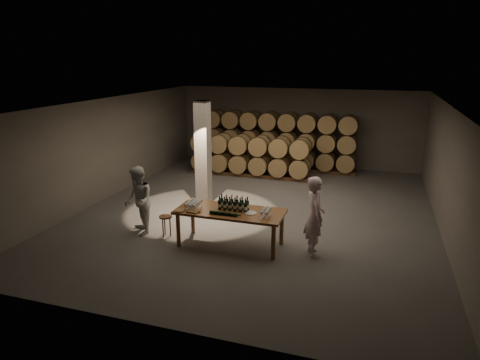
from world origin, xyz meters
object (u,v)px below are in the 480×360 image
(bottle_cluster, at_px, (233,205))
(person_woman, at_px, (138,201))
(plate, at_px, (251,213))
(notebook_near, at_px, (193,212))
(tasting_table, at_px, (230,214))
(person_man, at_px, (315,216))
(stool, at_px, (166,220))

(bottle_cluster, xyz_separation_m, person_woman, (-2.54, -0.09, -0.13))
(plate, distance_m, notebook_near, 1.36)
(tasting_table, xyz_separation_m, plate, (0.52, -0.03, 0.11))
(person_man, bearing_deg, notebook_near, 76.35)
(person_woman, bearing_deg, bottle_cluster, 52.90)
(stool, relative_size, person_man, 0.29)
(plate, height_order, stool, plate)
(plate, height_order, notebook_near, notebook_near)
(tasting_table, distance_m, stool, 1.78)
(tasting_table, relative_size, person_man, 1.38)
(notebook_near, distance_m, stool, 1.13)
(bottle_cluster, height_order, plate, bottle_cluster)
(bottle_cluster, distance_m, plate, 0.48)
(tasting_table, height_order, person_woman, person_woman)
(tasting_table, relative_size, plate, 9.23)
(tasting_table, relative_size, stool, 4.75)
(bottle_cluster, xyz_separation_m, notebook_near, (-0.86, -0.44, -0.11))
(tasting_table, distance_m, person_man, 2.01)
(plate, xyz_separation_m, stool, (-2.27, 0.04, -0.46))
(tasting_table, height_order, notebook_near, notebook_near)
(bottle_cluster, relative_size, person_man, 0.39)
(bottle_cluster, bearing_deg, person_woman, -177.94)
(tasting_table, bearing_deg, notebook_near, -154.56)
(bottle_cluster, bearing_deg, notebook_near, -153.03)
(bottle_cluster, height_order, stool, bottle_cluster)
(plate, bearing_deg, tasting_table, 176.45)
(person_man, height_order, person_woman, person_man)
(notebook_near, bearing_deg, bottle_cluster, 37.32)
(tasting_table, relative_size, person_woman, 1.46)
(plate, relative_size, stool, 0.51)
(plate, height_order, person_woman, person_woman)
(tasting_table, bearing_deg, person_man, 3.20)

